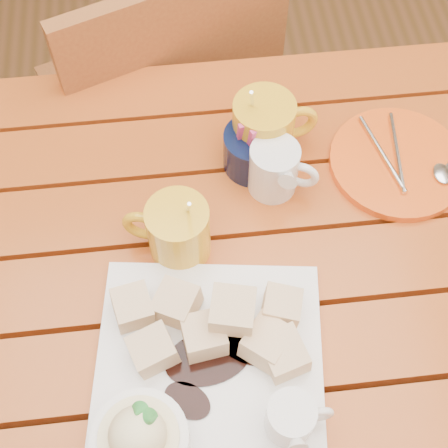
{
  "coord_description": "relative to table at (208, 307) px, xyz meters",
  "views": [
    {
      "loc": [
        -0.02,
        -0.37,
        1.51
      ],
      "look_at": [
        0.03,
        0.04,
        0.82
      ],
      "focal_mm": 50.0,
      "sensor_mm": 36.0,
      "label": 1
    }
  ],
  "objects": [
    {
      "name": "ground",
      "position": [
        0.0,
        -0.0,
        -0.64
      ],
      "size": [
        5.0,
        5.0,
        0.0
      ],
      "primitive_type": "plane",
      "color": "brown",
      "rests_on": "ground"
    },
    {
      "name": "table",
      "position": [
        0.0,
        0.0,
        0.0
      ],
      "size": [
        1.2,
        0.79,
        0.75
      ],
      "color": "#A53C15",
      "rests_on": "ground"
    },
    {
      "name": "dessert_plate",
      "position": [
        -0.03,
        -0.15,
        0.14
      ],
      "size": [
        0.31,
        0.31,
        0.11
      ],
      "rotation": [
        0.0,
        0.0,
        -0.14
      ],
      "color": "white",
      "rests_on": "table"
    },
    {
      "name": "coffee_mug_left",
      "position": [
        -0.03,
        0.05,
        0.16
      ],
      "size": [
        0.12,
        0.08,
        0.14
      ],
      "rotation": [
        0.0,
        0.0,
        -0.29
      ],
      "color": "gold",
      "rests_on": "table"
    },
    {
      "name": "coffee_mug_right",
      "position": [
        0.11,
        0.2,
        0.16
      ],
      "size": [
        0.13,
        0.09,
        0.15
      ],
      "rotation": [
        0.0,
        0.0,
        0.12
      ],
      "color": "gold",
      "rests_on": "table"
    },
    {
      "name": "cream_pitcher",
      "position": [
        0.11,
        0.14,
        0.15
      ],
      "size": [
        0.1,
        0.09,
        0.09
      ],
      "rotation": [
        0.0,
        0.0,
        -0.42
      ],
      "color": "white",
      "rests_on": "table"
    },
    {
      "name": "sugar_caddy",
      "position": [
        0.09,
        0.18,
        0.14
      ],
      "size": [
        0.09,
        0.09,
        0.1
      ],
      "color": "black",
      "rests_on": "table"
    },
    {
      "name": "orange_saucer",
      "position": [
        0.3,
        0.15,
        0.12
      ],
      "size": [
        0.2,
        0.2,
        0.02
      ],
      "rotation": [
        0.0,
        0.0,
        0.03
      ],
      "color": "#EA5414",
      "rests_on": "table"
    },
    {
      "name": "chair_far",
      "position": [
        -0.04,
        0.53,
        -0.15
      ],
      "size": [
        0.54,
        0.54,
        0.88
      ],
      "rotation": [
        0.0,
        0.0,
        3.51
      ],
      "color": "brown",
      "rests_on": "ground"
    }
  ]
}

